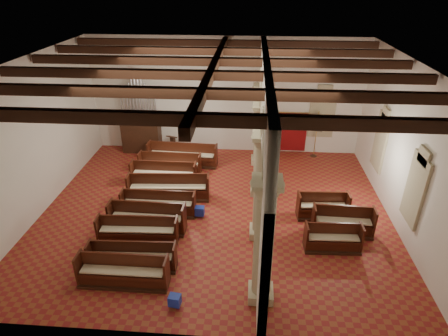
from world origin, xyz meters
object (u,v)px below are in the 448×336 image
at_px(nave_pew_0, 124,275).
at_px(aisle_pew_0, 332,241).
at_px(processional_banner, 315,142).
at_px(lectern, 173,147).
at_px(pipe_organ, 141,127).

distance_m(nave_pew_0, aisle_pew_0, 7.13).
bearing_deg(processional_banner, nave_pew_0, -112.57).
bearing_deg(lectern, nave_pew_0, -66.00).
xyz_separation_m(pipe_organ, processional_banner, (9.24, -0.01, -0.56)).
bearing_deg(aisle_pew_0, lectern, 132.55).
bearing_deg(aisle_pew_0, pipe_organ, 137.23).
bearing_deg(nave_pew_0, pipe_organ, 101.88).
bearing_deg(pipe_organ, nave_pew_0, -78.19).
bearing_deg(aisle_pew_0, processional_banner, 84.88).
distance_m(pipe_organ, nave_pew_0, 10.03).
distance_m(lectern, processional_banner, 7.48).
relative_size(nave_pew_0, aisle_pew_0, 1.43).
height_order(nave_pew_0, aisle_pew_0, nave_pew_0).
bearing_deg(nave_pew_0, processional_banner, 53.66).
distance_m(lectern, nave_pew_0, 9.32).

